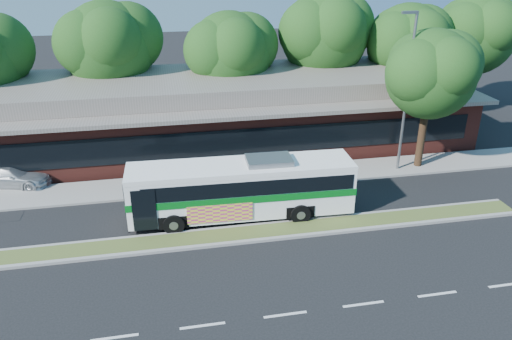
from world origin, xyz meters
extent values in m
plane|color=black|center=(0.00, 0.00, 0.00)|extent=(120.00, 120.00, 0.00)
cube|color=#4B5D27|center=(0.00, 0.60, 0.07)|extent=(26.00, 1.10, 0.15)
cube|color=gray|center=(0.00, 6.40, 0.06)|extent=(44.00, 2.60, 0.12)
cube|color=maroon|center=(0.00, 13.00, 1.60)|extent=(32.00, 10.00, 3.20)
cube|color=#6D645C|center=(0.00, 13.00, 3.32)|extent=(33.20, 11.20, 0.24)
cube|color=#6D645C|center=(0.00, 13.00, 3.95)|extent=(30.00, 8.00, 1.00)
cube|color=black|center=(0.00, 7.97, 1.70)|extent=(30.00, 0.06, 1.60)
cylinder|color=slate|center=(9.60, 6.00, 4.50)|extent=(0.16, 0.16, 9.00)
cube|color=slate|center=(9.20, 6.00, 9.00)|extent=(0.90, 0.18, 0.14)
cylinder|color=black|center=(-7.00, 16.00, 2.10)|extent=(0.44, 0.44, 4.20)
sphere|color=#1C4216|center=(-7.00, 16.00, 6.00)|extent=(6.00, 6.00, 6.00)
sphere|color=#1C4216|center=(-5.65, 16.45, 6.48)|extent=(4.68, 4.68, 4.68)
cylinder|color=black|center=(1.00, 15.00, 1.89)|extent=(0.44, 0.44, 3.78)
sphere|color=#1C4216|center=(1.00, 15.00, 5.46)|extent=(5.60, 5.60, 5.60)
sphere|color=#1C4216|center=(2.26, 15.42, 5.91)|extent=(4.37, 4.37, 4.37)
cylinder|color=black|center=(8.00, 16.00, 2.21)|extent=(0.44, 0.44, 4.41)
sphere|color=#1C4216|center=(8.00, 16.00, 6.27)|extent=(6.20, 6.20, 6.20)
sphere|color=#1C4216|center=(9.39, 16.46, 6.77)|extent=(4.84, 4.84, 4.84)
cylinder|color=black|center=(14.00, 15.00, 1.93)|extent=(0.44, 0.44, 3.86)
sphere|color=#1C4216|center=(14.00, 15.00, 5.60)|extent=(5.80, 5.80, 5.80)
sphere|color=#1C4216|center=(15.30, 15.43, 6.07)|extent=(4.52, 4.52, 4.52)
cylinder|color=black|center=(20.00, 16.00, 2.06)|extent=(0.44, 0.44, 4.12)
sphere|color=#1C4216|center=(20.00, 16.00, 5.92)|extent=(6.00, 6.00, 6.00)
sphere|color=#1C4216|center=(21.35, 16.45, 6.40)|extent=(4.68, 4.68, 4.68)
cube|color=white|center=(-0.35, 2.40, 1.53)|extent=(10.78, 2.63, 2.46)
cube|color=black|center=(-0.08, 2.39, 2.03)|extent=(9.92, 2.65, 0.74)
cube|color=white|center=(-0.35, 2.40, 2.66)|extent=(10.80, 2.65, 0.23)
cube|color=#046317|center=(-0.35, 2.40, 1.46)|extent=(10.83, 2.69, 0.34)
cube|color=black|center=(-5.72, 2.58, 1.83)|extent=(0.12, 2.00, 1.53)
cube|color=black|center=(5.02, 2.22, 2.12)|extent=(0.12, 1.87, 0.99)
cube|color=#BD376E|center=(-1.55, 1.27, 0.89)|extent=(3.03, 0.15, 0.89)
cube|color=slate|center=(0.99, 2.36, 2.89)|extent=(2.19, 1.50, 0.27)
cylinder|color=black|center=(-3.69, 1.39, 0.49)|extent=(0.99, 0.35, 0.98)
cylinder|color=black|center=(-3.61, 3.63, 0.49)|extent=(0.99, 0.35, 0.98)
cylinder|color=black|center=(2.29, 1.19, 0.49)|extent=(0.99, 0.35, 0.98)
cylinder|color=black|center=(2.36, 3.43, 0.49)|extent=(0.99, 0.35, 0.98)
imported|color=silver|center=(-12.21, 8.18, 0.62)|extent=(4.57, 2.82, 1.24)
cylinder|color=black|center=(11.00, 6.20, 2.07)|extent=(0.44, 0.44, 4.13)
sphere|color=#1C4216|center=(11.00, 6.20, 5.64)|extent=(5.00, 5.00, 5.00)
sphere|color=#1C4216|center=(12.13, 6.58, 6.04)|extent=(3.90, 3.90, 3.90)
camera|label=1|loc=(-3.78, -18.78, 12.25)|focal=35.00mm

